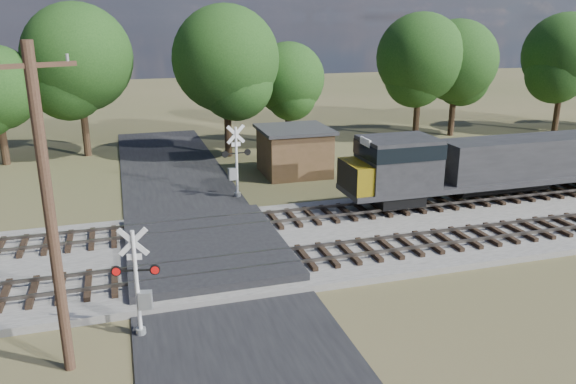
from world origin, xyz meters
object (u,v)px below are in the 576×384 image
object	(u,v)px
crossing_signal_near	(140,292)
crossing_signal_far	(235,168)
equipment_shed	(294,151)
utility_pole	(49,209)

from	to	relation	value
crossing_signal_near	crossing_signal_far	xyz separation A→B (m)	(6.17, 14.14, 0.20)
crossing_signal_far	crossing_signal_near	bearing A→B (deg)	58.98
equipment_shed	crossing_signal_near	bearing A→B (deg)	-120.65
utility_pole	crossing_signal_near	bearing A→B (deg)	6.56
crossing_signal_near	crossing_signal_far	distance (m)	15.43
crossing_signal_near	equipment_shed	xyz separation A→B (m)	(11.16, 18.36, -0.01)
crossing_signal_near	utility_pole	world-z (taller)	utility_pole
crossing_signal_near	crossing_signal_far	bearing A→B (deg)	78.07
crossing_signal_near	utility_pole	size ratio (longest dim) A/B	0.40
crossing_signal_far	equipment_shed	xyz separation A→B (m)	(4.99, 4.22, -0.21)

